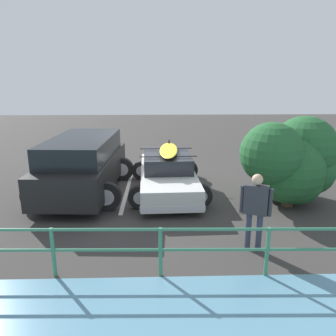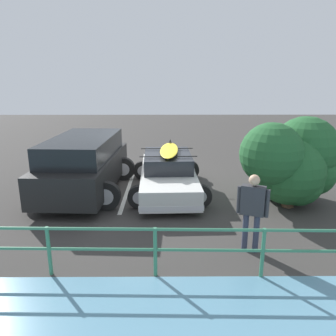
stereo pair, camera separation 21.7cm
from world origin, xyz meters
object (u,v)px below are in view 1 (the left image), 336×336
Objects in this scene: sedan_car at (167,173)px; suv_car at (83,164)px; person_bystander at (256,205)px; bush_near_left at (290,163)px.

suv_car is (2.61, 0.08, 0.34)m from sedan_car.
sedan_car is 2.63m from suv_car.
suv_car is at bearing -40.56° from person_bystander.
sedan_car is at bearing -178.32° from suv_car.
sedan_car is 3.67m from bush_near_left.
person_bystander is at bearing 57.07° from bush_near_left.
suv_car is 2.90× the size of person_bystander.
suv_car is 1.63× the size of bush_near_left.
bush_near_left reaches higher than sedan_car.
bush_near_left reaches higher than suv_car.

